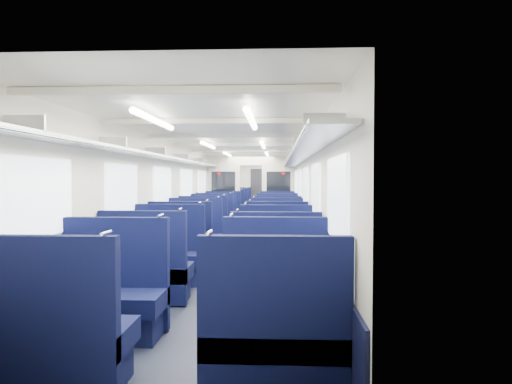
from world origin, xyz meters
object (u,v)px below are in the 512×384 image
Objects in this scene: seat_6 at (168,258)px; seat_8 at (182,247)px; seat_26 at (238,207)px; seat_27 at (277,207)px; seat_0 at (54,341)px; seat_2 at (111,299)px; seat_3 at (276,298)px; seat_23 at (277,211)px; seat_5 at (276,276)px; seat_7 at (276,260)px; seat_10 at (194,239)px; seat_17 at (277,222)px; seat_18 at (222,218)px; seat_15 at (277,227)px; seat_11 at (277,239)px; seat_13 at (277,231)px; seat_16 at (217,222)px; seat_19 at (277,218)px; seat_9 at (276,247)px; seat_22 at (233,210)px; seat_20 at (229,213)px; seat_21 at (277,213)px; seat_14 at (211,226)px; seat_25 at (277,209)px; bulkhead at (251,189)px; end_door at (259,191)px; seat_1 at (275,342)px; seat_24 at (235,208)px; seat_4 at (147,273)px; seat_12 at (204,231)px.

seat_8 is at bearing 90.00° from seat_6.
seat_26 is 1.00× the size of seat_27.
seat_2 is at bearing 90.00° from seat_0.
seat_6 is (-1.66, 2.25, 0.00)m from seat_3.
seat_3 and seat_23 have the same top height.
seat_5 is 1.10m from seat_7.
seat_17 is (1.66, 3.41, 0.00)m from seat_10.
seat_17 is 1.00× the size of seat_18.
seat_5 is 1.00× the size of seat_15.
seat_13 is (0.00, 1.20, 0.00)m from seat_11.
seat_16 is 1.00× the size of seat_19.
seat_23 is at bearing 90.00° from seat_9.
seat_10 is at bearing -115.98° from seat_17.
seat_17 is at bearing -69.70° from seat_22.
seat_20 is (0.00, 1.93, 0.00)m from seat_18.
seat_11 and seat_21 have the same top height.
seat_14 is 6.81m from seat_25.
seat_21 is at bearing 57.55° from bulkhead.
seat_6 is 1.00× the size of seat_8.
seat_1 is (0.83, -17.22, -0.62)m from end_door.
seat_25 is (0.00, 9.91, 0.00)m from seat_9.
end_door reaches higher than seat_20.
seat_14 is 2.86m from seat_19.
seat_24 is (-1.66, 14.67, 0.00)m from seat_1.
seat_27 is (0.00, 11.25, 0.00)m from seat_9.
seat_0 is 12.54m from seat_21.
bulkhead is 2.28× the size of seat_18.
seat_9 is 11.26m from seat_26.
seat_11 is (1.66, 3.43, 0.00)m from seat_4.
seat_27 is at bearing 80.81° from seat_10.
seat_5 is 1.00× the size of seat_24.
seat_8 is at bearing -90.00° from seat_22.
seat_1 is 1.23m from seat_3.
seat_4 is 1.00× the size of seat_5.
seat_20 is (-1.66, 11.05, 0.00)m from seat_3.
seat_11 is (0.00, 1.10, 0.00)m from seat_9.
seat_7 is (0.00, 2.12, 0.00)m from seat_3.
seat_4 is at bearing -106.33° from seat_15.
seat_23 is (0.83, -3.60, -0.62)m from end_door.
seat_26 is (-1.66, 6.73, 0.00)m from seat_17.
seat_4 and seat_9 have the same top height.
seat_13 is (1.66, 1.31, 0.00)m from seat_10.
seat_12 is 1.00× the size of seat_23.
seat_21 is at bearing 90.00° from seat_17.
seat_16 is (0.00, 6.76, 0.00)m from seat_4.
end_door reaches higher than seat_27.
seat_0 and seat_9 have the same top height.
seat_6 is 1.00× the size of seat_9.
seat_11 is 7.96m from seat_22.
seat_12 and seat_21 have the same top height.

